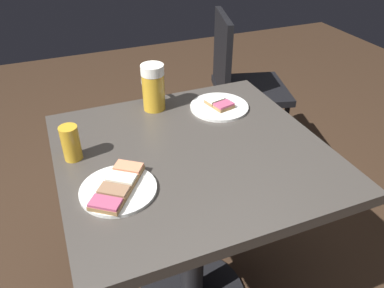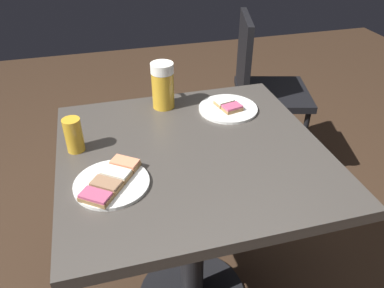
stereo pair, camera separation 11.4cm
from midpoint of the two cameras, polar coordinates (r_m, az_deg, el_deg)
cafe_table at (r=1.25m, az=2.64°, el=-6.72°), size 0.76×0.80×0.75m
plate_near at (r=1.02m, az=-8.97°, el=-5.79°), size 0.20×0.20×0.03m
plate_far at (r=1.37m, az=7.87°, el=5.37°), size 0.21×0.21×0.03m
beer_mug at (r=1.35m, az=-2.08°, el=8.80°), size 0.14×0.08×0.17m
beer_glass_small at (r=1.16m, az=-14.79°, el=1.22°), size 0.05×0.05×0.11m
cafe_chair at (r=2.08m, az=12.03°, el=8.51°), size 0.47×0.47×0.90m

